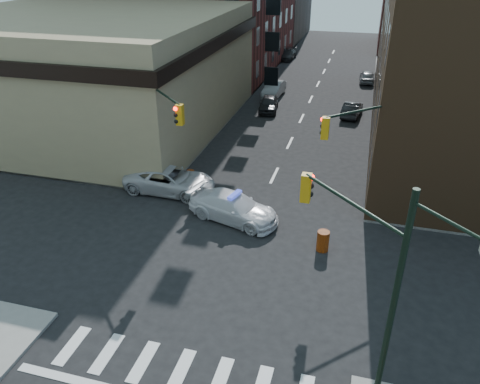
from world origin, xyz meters
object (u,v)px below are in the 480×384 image
Objects in this scene: pickup at (170,180)px; barrel_road at (323,241)px; pedestrian_b at (99,151)px; barricade_nw_a at (158,167)px; parked_car_enear at (352,109)px; police_car at (234,207)px; pedestrian_a at (154,153)px; barrel_bank at (190,177)px; parked_car_wfar at (274,89)px; parked_car_wnear at (269,104)px.

pickup reaches higher than barrel_road.
pedestrian_b reaches higher than barricade_nw_a.
parked_car_enear is 3.63× the size of barrel_road.
police_car is 2.87× the size of pedestrian_a.
police_car reaches higher than barrel_bank.
pickup is at bearing 67.22° from parked_car_enear.
barricade_nw_a is (-11.55, 5.78, 0.06)m from barrel_road.
barrel_bank is at bearing -90.11° from parked_car_wfar.
parked_car_enear is 19.71m from barricade_nw_a.
parked_car_wnear is (-2.22, 19.45, -0.07)m from police_car.
pickup is 22.16m from parked_car_wfar.
police_car is 0.94× the size of pickup.
pedestrian_a is 1.99× the size of barrel_bank.
pickup is 2.54m from barricade_nw_a.
pedestrian_b reaches higher than parked_car_enear.
pedestrian_a is 3.72m from barrel_bank.
pedestrian_a is (-12.44, -14.73, 0.41)m from parked_car_enear.
police_car is 4.81× the size of barrel_road.
pickup reaches higher than parked_car_wnear.
police_car is 7.59m from barricade_nw_a.
barricade_nw_a is (-4.17, -15.37, -0.09)m from parked_car_wnear.
parked_car_wfar reaches higher than barrel_bank.
pickup is 1.38× the size of parked_car_wnear.
parked_car_wfar reaches higher than barrel_road.
police_car reaches higher than parked_car_wnear.
parked_car_wnear reaches higher than barricade_nw_a.
barricade_nw_a is at bearing 42.25° from pickup.
pedestrian_a reaches higher than barrel_road.
barrel_road is at bearing 96.26° from parked_car_enear.
parked_car_enear is 2.28× the size of pedestrian_b.
police_car is 19.58m from parked_car_wnear.
barrel_bank is at bearing -102.89° from parked_car_wnear.
pedestrian_a reaches higher than police_car.
police_car reaches higher than parked_car_enear.
barricade_nw_a reaches higher than barrel_bank.
parked_car_wfar is 1.13× the size of parked_car_enear.
parked_car_wfar is at bearing 110.48° from pedestrian_a.
police_car is 5.43m from barrel_road.
barrel_bank is (-9.05, 5.20, -0.09)m from barrel_road.
parked_car_enear is (10.02, 17.77, -0.13)m from pickup.
parked_car_wnear is 15.92m from barricade_nw_a.
pickup reaches higher than barricade_nw_a.
pedestrian_b is at bearing 69.81° from pickup.
parked_car_wfar is 4.11× the size of barrel_road.
barrel_bank is at bearing 3.10° from pedestrian_b.
pedestrian_b is (-11.00, 4.60, 0.25)m from police_car.
police_car is 4.35× the size of barricade_nw_a.
pedestrian_a reaches higher than parked_car_wfar.
pedestrian_b is (-3.85, -0.61, -0.05)m from pedestrian_a.
pickup is 3.06× the size of pedestrian_a.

